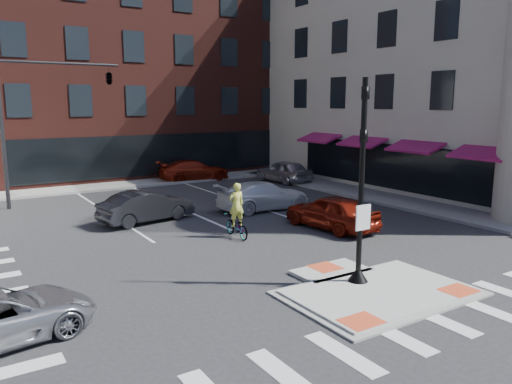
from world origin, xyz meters
TOP-DOWN VIEW (x-y plane):
  - ground at (0.00, 0.00)m, footprint 120.00×120.00m
  - refuge_island at (0.00, -0.26)m, footprint 5.40×4.65m
  - sidewalk_e at (10.80, 10.00)m, footprint 3.00×24.00m
  - sidewalk_n at (3.00, 22.00)m, footprint 26.00×3.00m
  - building_n at (3.00, 31.99)m, footprint 24.40×18.40m
  - building_e at (21.54, 11.50)m, footprint 21.90×23.90m
  - building_far_left at (-4.00, 52.00)m, footprint 10.00×12.00m
  - building_far_right at (9.00, 54.00)m, footprint 12.00×12.00m
  - signal_pole at (0.00, 0.40)m, footprint 0.60×0.60m
  - mast_arm_signal at (-3.47, 18.00)m, footprint 6.10×2.24m
  - red_sedan at (3.79, 6.00)m, footprint 2.24×4.58m
  - white_pickup at (3.50, 10.85)m, footprint 5.02×2.22m
  - bg_car_dark at (-2.50, 11.51)m, footprint 4.54×2.29m
  - bg_car_silver at (9.50, 17.50)m, footprint 2.16×4.61m
  - bg_car_red at (4.64, 21.50)m, footprint 5.13×2.54m
  - cyclist at (-0.36, 7.00)m, footprint 0.70×1.80m

SIDE VIEW (x-z plane):
  - ground at x=0.00m, z-range 0.00..0.00m
  - refuge_island at x=0.00m, z-range -0.01..0.11m
  - sidewalk_e at x=10.80m, z-range 0.00..0.15m
  - sidewalk_n at x=3.00m, z-range 0.00..0.15m
  - bg_car_dark at x=-2.50m, z-range 0.00..1.43m
  - bg_car_red at x=4.64m, z-range 0.00..1.43m
  - white_pickup at x=3.50m, z-range 0.00..1.43m
  - cyclist at x=-0.36m, z-range -0.36..1.87m
  - red_sedan at x=3.79m, z-range 0.00..1.51m
  - bg_car_silver at x=9.50m, z-range 0.00..1.52m
  - signal_pole at x=0.00m, z-range -0.63..5.35m
  - building_far_left at x=-4.00m, z-range 0.00..10.00m
  - building_far_right at x=9.00m, z-range 0.00..12.00m
  - mast_arm_signal at x=-3.47m, z-range 2.21..10.21m
  - building_n at x=3.00m, z-range 0.05..15.55m
  - building_e at x=21.54m, z-range -0.81..16.89m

